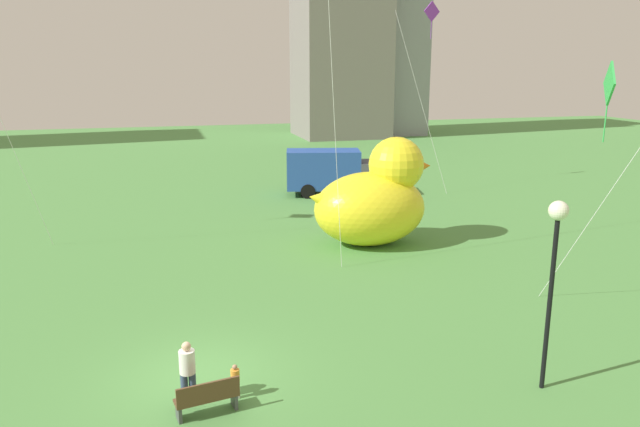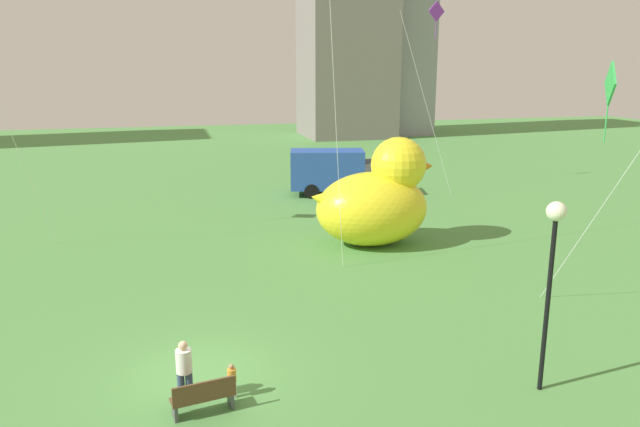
% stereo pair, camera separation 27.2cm
% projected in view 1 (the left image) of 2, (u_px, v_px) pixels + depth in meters
% --- Properties ---
extents(ground_plane, '(140.00, 140.00, 0.00)m').
position_uv_depth(ground_plane, '(201.00, 376.00, 16.06)').
color(ground_plane, '#508D45').
extents(park_bench, '(1.55, 0.71, 0.90)m').
position_uv_depth(park_bench, '(207.00, 397.00, 14.14)').
color(park_bench, brown).
rests_on(park_bench, ground).
extents(person_adult, '(0.39, 0.39, 1.59)m').
position_uv_depth(person_adult, '(188.00, 369.00, 14.60)').
color(person_adult, '#38476B').
rests_on(person_adult, ground).
extents(person_child, '(0.22, 0.22, 0.91)m').
position_uv_depth(person_child, '(235.00, 380.00, 14.85)').
color(person_child, silver).
rests_on(person_child, ground).
extents(giant_inflatable_duck, '(5.94, 3.81, 4.92)m').
position_uv_depth(giant_inflatable_duck, '(374.00, 200.00, 27.44)').
color(giant_inflatable_duck, yellow).
rests_on(giant_inflatable_duck, ground).
extents(lamppost, '(0.48, 0.48, 4.91)m').
position_uv_depth(lamppost, '(555.00, 246.00, 14.57)').
color(lamppost, black).
rests_on(lamppost, ground).
extents(box_truck, '(6.71, 3.64, 2.85)m').
position_uv_depth(box_truck, '(334.00, 172.00, 38.23)').
color(box_truck, '#264CA5').
rests_on(box_truck, ground).
extents(kite_purple, '(3.27, 2.85, 12.03)m').
position_uv_depth(kite_purple, '(431.00, 20.00, 38.53)').
color(kite_purple, silver).
rests_on(kite_purple, ground).
extents(kite_green, '(2.84, 3.10, 8.16)m').
position_uv_depth(kite_green, '(609.00, 93.00, 17.55)').
color(kite_green, silver).
rests_on(kite_green, ground).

